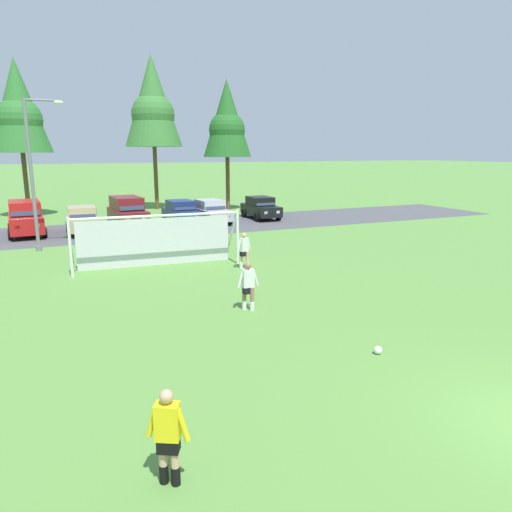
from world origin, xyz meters
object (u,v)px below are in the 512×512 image
parked_car_slot_right (261,208)px  street_lamp (35,174)px  parked_car_slot_left (82,220)px  soccer_goal (156,239)px  player_midfield_center (244,251)px  referee (168,437)px  soccer_ball (378,350)px  parked_car_slot_far_left (26,218)px  parked_car_slot_center (181,212)px  parked_car_slot_center_right (211,211)px  parked_car_slot_center_left (127,212)px  player_defender_far (248,286)px

parked_car_slot_right → street_lamp: bearing=-158.1°
parked_car_slot_left → parked_car_slot_right: bearing=6.0°
soccer_goal → parked_car_slot_left: size_ratio=1.77×
player_midfield_center → parked_car_slot_right: 16.10m
referee → street_lamp: (-1.85, 20.60, 3.23)m
soccer_ball → player_midfield_center: bearing=88.0°
parked_car_slot_far_left → parked_car_slot_center: size_ratio=1.10×
player_midfield_center → referee: bearing=-117.4°
referee → player_midfield_center: bearing=62.6°
soccer_goal → parked_car_slot_center: (4.43, 12.10, -0.42)m
street_lamp → referee: bearing=-84.9°
parked_car_slot_center_right → referee: bearing=-109.9°
parked_car_slot_center → parked_car_slot_left: bearing=-169.9°
parked_car_slot_far_left → parked_car_slot_left: (3.30, -0.64, -0.24)m
soccer_ball → soccer_goal: soccer_goal is taller
parked_car_slot_far_left → parked_car_slot_left: 3.37m
parked_car_slot_center → street_lamp: (-9.29, -6.15, 3.17)m
parked_car_slot_far_left → parked_car_slot_center: (10.16, 0.58, -0.24)m
parked_car_slot_far_left → parked_car_slot_center_right: (12.25, 0.13, -0.24)m
street_lamp → soccer_goal: bearing=-50.8°
parked_car_slot_right → parked_car_slot_left: bearing=-174.0°
soccer_goal → player_midfield_center: (3.51, -2.04, -0.47)m
soccer_ball → parked_car_slot_far_left: parked_car_slot_far_left is taller
referee → street_lamp: bearing=95.1°
parked_car_slot_left → parked_car_slot_center_left: (2.99, 0.86, 0.24)m
parked_car_slot_left → parked_car_slot_center: bearing=10.1°
referee → parked_car_slot_right: parked_car_slot_right is taller
parked_car_slot_center_left → parked_car_slot_right: parked_car_slot_center_left is taller
soccer_ball → referee: referee is taller
referee → parked_car_slot_center_right: 27.97m
soccer_goal → parked_car_slot_center_right: bearing=60.8°
player_midfield_center → parked_car_slot_far_left: 16.41m
parked_car_slot_far_left → parked_car_slot_left: size_ratio=1.11×
player_midfield_center → parked_car_slot_center: 14.17m
soccer_ball → referee: (-6.18, -2.64, 0.71)m
soccer_goal → parked_car_slot_center_right: soccer_goal is taller
player_midfield_center → parked_car_slot_center_right: 14.02m
parked_car_slot_left → parked_car_slot_right: 13.37m
soccer_goal → player_defender_far: soccer_goal is taller
soccer_goal → referee: bearing=-101.6°
player_defender_far → parked_car_slot_center_right: (5.09, 19.04, 0.05)m
parked_car_slot_far_left → parked_car_slot_center: parked_car_slot_far_left is taller
parked_car_slot_left → parked_car_slot_right: (13.29, 1.40, 0.00)m
soccer_ball → parked_car_slot_far_left: 25.17m
parked_car_slot_far_left → parked_car_slot_center_left: 6.30m
street_lamp → parked_car_slot_right: bearing=21.9°
player_midfield_center → player_defender_far: size_ratio=1.00×
parked_car_slot_right → referee: bearing=-117.3°
soccer_goal → referee: soccer_goal is taller
player_midfield_center → street_lamp: street_lamp is taller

